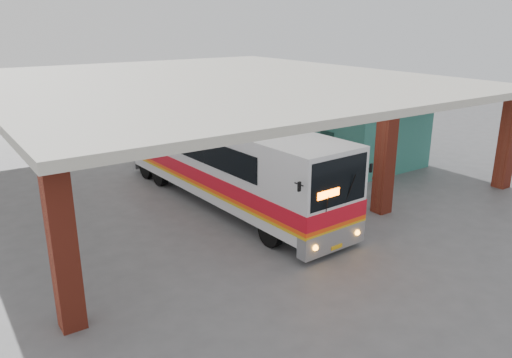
{
  "coord_description": "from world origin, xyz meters",
  "views": [
    {
      "loc": [
        -11.87,
        -15.64,
        7.46
      ],
      "look_at": [
        -1.08,
        0.0,
        1.35
      ],
      "focal_mm": 35.0,
      "sensor_mm": 36.0,
      "label": 1
    }
  ],
  "objects": [
    {
      "name": "shop_building",
      "position": [
        7.49,
        4.0,
        1.56
      ],
      "size": [
        5.2,
        8.2,
        3.11
      ],
      "color": "#30786E",
      "rests_on": "ground"
    },
    {
      "name": "brick_columns",
      "position": [
        1.43,
        5.0,
        2.17
      ],
      "size": [
        20.1,
        21.6,
        4.35
      ],
      "color": "maroon",
      "rests_on": "ground"
    },
    {
      "name": "red_chair",
      "position": [
        4.94,
        8.37,
        0.37
      ],
      "size": [
        0.55,
        0.55,
        0.8
      ],
      "rotation": [
        0.0,
        0.0,
        0.37
      ],
      "color": "red",
      "rests_on": "ground"
    },
    {
      "name": "motorcycle",
      "position": [
        4.7,
        2.02,
        0.49
      ],
      "size": [
        1.97,
        0.99,
        0.99
      ],
      "primitive_type": "imported",
      "rotation": [
        0.0,
        0.0,
        1.76
      ],
      "color": "black",
      "rests_on": "ground"
    },
    {
      "name": "canopy_roof",
      "position": [
        0.5,
        6.5,
        4.5
      ],
      "size": [
        21.0,
        23.0,
        0.3
      ],
      "primitive_type": "cube",
      "color": "beige",
      "rests_on": "brick_columns"
    },
    {
      "name": "ground",
      "position": [
        0.0,
        0.0,
        0.0
      ],
      "size": [
        90.0,
        90.0,
        0.0
      ],
      "primitive_type": "plane",
      "color": "#515154",
      "rests_on": "ground"
    },
    {
      "name": "coach_bus",
      "position": [
        -1.6,
        1.47,
        1.88
      ],
      "size": [
        3.3,
        13.12,
        3.79
      ],
      "rotation": [
        0.0,
        0.0,
        0.04
      ],
      "color": "silver",
      "rests_on": "ground"
    },
    {
      "name": "pedestrian",
      "position": [
        3.97,
        -1.8,
        0.82
      ],
      "size": [
        0.71,
        0.69,
        1.64
      ],
      "primitive_type": "imported",
      "rotation": [
        0.0,
        0.0,
        3.87
      ],
      "color": "red",
      "rests_on": "ground"
    }
  ]
}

